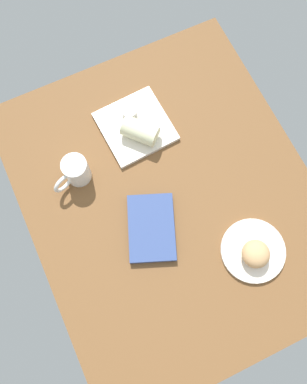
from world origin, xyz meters
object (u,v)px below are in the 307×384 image
(scone_pastry, at_px, (256,254))
(coffee_mug, at_px, (75,171))
(round_plate, at_px, (253,251))
(sauce_cup, at_px, (128,112))
(square_plate, at_px, (135,127))
(breakfast_wrap, at_px, (139,131))
(book_stack, at_px, (151,228))

(scone_pastry, height_order, coffee_mug, coffee_mug)
(round_plate, xyz_separation_m, coffee_mug, (-0.45, -0.40, 0.05))
(sauce_cup, bearing_deg, scone_pastry, 14.20)
(round_plate, distance_m, square_plate, 0.56)
(square_plate, height_order, sauce_cup, sauce_cup)
(breakfast_wrap, height_order, coffee_mug, coffee_mug)
(square_plate, xyz_separation_m, book_stack, (0.34, -0.10, 0.00))
(coffee_mug, bearing_deg, breakfast_wrap, 99.69)
(scone_pastry, distance_m, square_plate, 0.57)
(scone_pastry, xyz_separation_m, book_stack, (-0.21, -0.25, -0.03))
(round_plate, bearing_deg, breakfast_wrap, -162.26)
(round_plate, bearing_deg, square_plate, -163.48)
(book_stack, bearing_deg, coffee_mug, -150.85)
(breakfast_wrap, bearing_deg, sauce_cup, -131.36)
(sauce_cup, relative_size, breakfast_wrap, 0.44)
(breakfast_wrap, bearing_deg, book_stack, 30.36)
(round_plate, relative_size, scone_pastry, 2.34)
(sauce_cup, height_order, coffee_mug, coffee_mug)
(breakfast_wrap, relative_size, coffee_mug, 0.89)
(sauce_cup, relative_size, coffee_mug, 0.39)
(coffee_mug, bearing_deg, book_stack, 29.15)
(sauce_cup, xyz_separation_m, book_stack, (0.39, -0.09, -0.02))
(scone_pastry, xyz_separation_m, breakfast_wrap, (-0.51, -0.15, 0.00))
(book_stack, bearing_deg, breakfast_wrap, 162.21)
(scone_pastry, height_order, sauce_cup, scone_pastry)
(square_plate, bearing_deg, round_plate, 16.52)
(scone_pastry, bearing_deg, book_stack, -130.39)
(round_plate, height_order, coffee_mug, coffee_mug)
(square_plate, distance_m, coffee_mug, 0.26)
(coffee_mug, bearing_deg, square_plate, 108.66)
(scone_pastry, distance_m, breakfast_wrap, 0.53)
(scone_pastry, bearing_deg, coffee_mug, -140.15)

